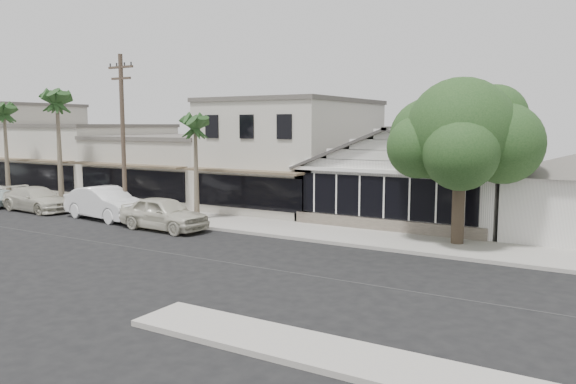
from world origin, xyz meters
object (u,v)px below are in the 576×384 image
Objects in this scene: car_0 at (164,213)px; shade_tree at (461,136)px; utility_pole at (123,132)px; car_3 at (37,199)px; car_1 at (106,203)px.

car_0 is 14.50m from shade_tree.
shade_tree reaches higher than car_0.
car_0 is (4.29, -1.48, -3.96)m from utility_pole.
car_3 is at bearing 89.87° from car_0.
utility_pole reaches higher than shade_tree.
car_1 is 19.08m from shade_tree.
car_1 is at bearing -86.09° from car_3.
car_1 reaches higher than car_0.
utility_pole is at bearing -79.51° from car_3.
shade_tree is at bearing -73.27° from car_1.
shade_tree is (24.25, 3.31, 3.99)m from car_3.
car_3 is (-5.82, -0.17, -0.16)m from car_1.
car_3 is (-10.82, 0.53, -0.10)m from car_0.
car_0 reaches higher than car_3.
car_0 is at bearing -90.56° from car_3.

